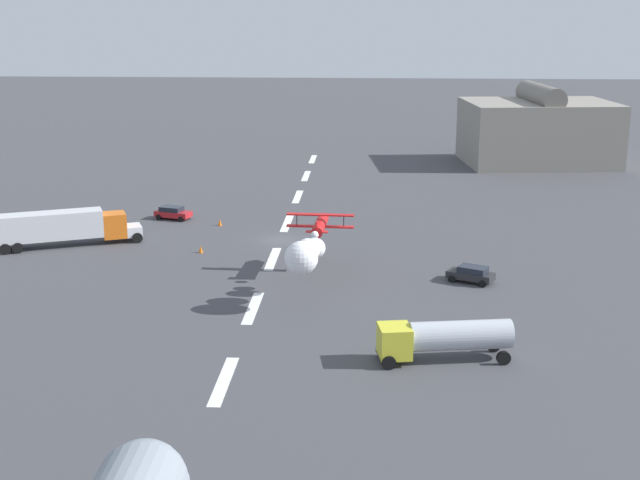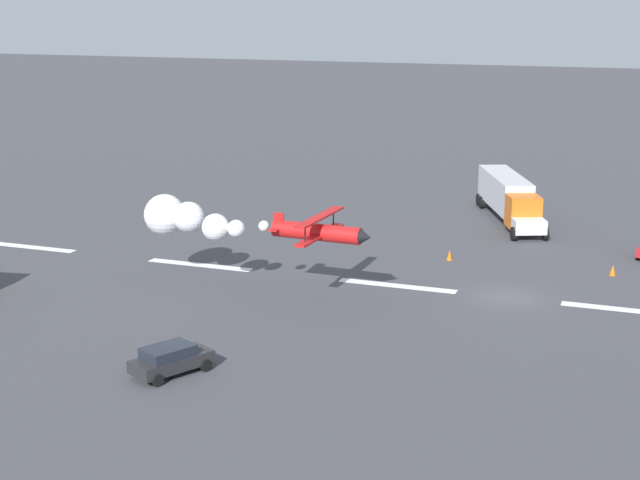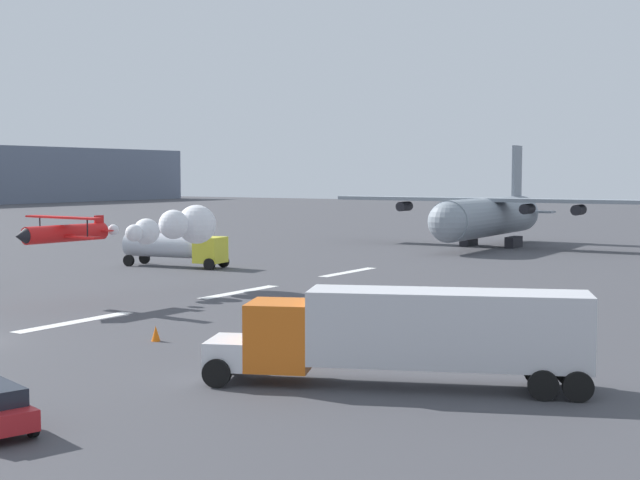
# 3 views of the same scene
# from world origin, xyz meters

# --- Properties ---
(ground_plane) EXTENTS (440.00, 440.00, 0.00)m
(ground_plane) POSITION_xyz_m (0.00, 0.00, 0.00)
(ground_plane) COLOR #424247
(ground_plane) RESTS_ON ground
(runway_stripe_3) EXTENTS (8.00, 0.90, 0.01)m
(runway_stripe_3) POSITION_xyz_m (-7.33, 0.00, 0.01)
(runway_stripe_3) COLOR white
(runway_stripe_3) RESTS_ON ground
(runway_stripe_4) EXTENTS (8.00, 0.90, 0.01)m
(runway_stripe_4) POSITION_xyz_m (7.33, 0.00, 0.01)
(runway_stripe_4) COLOR white
(runway_stripe_4) RESTS_ON ground
(runway_stripe_5) EXTENTS (8.00, 0.90, 0.01)m
(runway_stripe_5) POSITION_xyz_m (21.99, 0.00, 0.01)
(runway_stripe_5) COLOR white
(runway_stripe_5) RESTS_ON ground
(runway_stripe_6) EXTENTS (8.00, 0.90, 0.01)m
(runway_stripe_6) POSITION_xyz_m (36.66, 0.00, 0.01)
(runway_stripe_6) COLOR white
(runway_stripe_6) RESTS_ON ground
(stunt_biplane_red) EXTENTS (16.16, 6.35, 2.77)m
(stunt_biplane_red) POSITION_xyz_m (19.13, 4.44, 4.48)
(stunt_biplane_red) COLOR red
(semi_truck_orange) EXTENTS (8.26, 14.31, 3.70)m
(semi_truck_orange) POSITION_xyz_m (3.82, -22.11, 2.12)
(semi_truck_orange) COLOR silver
(semi_truck_orange) RESTS_ON ground
(airport_staff_sedan) EXTENTS (3.48, 4.53, 1.52)m
(airport_staff_sedan) POSITION_xyz_m (13.83, 18.87, 0.81)
(airport_staff_sedan) COLOR #262628
(airport_staff_sedan) RESTS_ON ground
(traffic_cone_near) EXTENTS (0.44, 0.44, 0.75)m
(traffic_cone_near) POSITION_xyz_m (-5.88, -7.58, 0.38)
(traffic_cone_near) COLOR orange
(traffic_cone_near) RESTS_ON ground
(traffic_cone_far) EXTENTS (0.44, 0.44, 0.75)m
(traffic_cone_far) POSITION_xyz_m (5.56, -7.57, 0.38)
(traffic_cone_far) COLOR orange
(traffic_cone_far) RESTS_ON ground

